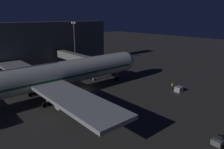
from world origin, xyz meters
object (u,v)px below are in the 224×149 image
object	(u,v)px
baggage_tug_lead	(218,141)
baggage_container_near_belt	(179,89)
traffic_cone_nose_port	(134,78)
traffic_cone_nose_starboard	(124,75)
airliner_at_gate	(41,78)
jet_bridge	(80,59)
apron_floodlight_mast	(75,41)
ground_crew_by_tug	(172,86)

from	to	relation	value
baggage_tug_lead	baggage_container_near_belt	distance (m)	24.01
traffic_cone_nose_port	traffic_cone_nose_starboard	world-z (taller)	same
airliner_at_gate	traffic_cone_nose_port	world-z (taller)	airliner_at_gate
jet_bridge	traffic_cone_nose_starboard	size ratio (longest dim) A/B	43.31
apron_floodlight_mast	traffic_cone_nose_port	size ratio (longest dim) A/B	31.64
traffic_cone_nose_starboard	baggage_container_near_belt	bearing A→B (deg)	-178.81
jet_bridge	apron_floodlight_mast	size ratio (longest dim) A/B	1.37
apron_floodlight_mast	baggage_container_near_belt	world-z (taller)	apron_floodlight_mast
traffic_cone_nose_port	traffic_cone_nose_starboard	bearing A→B (deg)	0.00
traffic_cone_nose_starboard	baggage_tug_lead	bearing A→B (deg)	156.73
baggage_container_near_belt	traffic_cone_nose_starboard	xyz separation A→B (m)	(20.47, 0.42, -0.44)
baggage_tug_lead	baggage_container_near_belt	bearing A→B (deg)	-43.94
apron_floodlight_mast	baggage_tug_lead	size ratio (longest dim) A/B	7.22
baggage_container_near_belt	traffic_cone_nose_port	world-z (taller)	baggage_container_near_belt
baggage_tug_lead	traffic_cone_nose_port	world-z (taller)	baggage_tug_lead
airliner_at_gate	ground_crew_by_tug	world-z (taller)	airliner_at_gate
jet_bridge	apron_floodlight_mast	world-z (taller)	apron_floodlight_mast
jet_bridge	baggage_container_near_belt	bearing A→B (deg)	-160.13
airliner_at_gate	baggage_tug_lead	xyz separation A→B (m)	(-35.56, -13.30, -4.89)
baggage_tug_lead	ground_crew_by_tug	distance (m)	26.21
airliner_at_gate	jet_bridge	size ratio (longest dim) A/B	2.59
traffic_cone_nose_starboard	jet_bridge	bearing A→B (deg)	45.75
apron_floodlight_mast	traffic_cone_nose_port	distance (m)	29.78
airliner_at_gate	jet_bridge	bearing A→B (deg)	-55.98
jet_bridge	airliner_at_gate	bearing A→B (deg)	124.02
ground_crew_by_tug	traffic_cone_nose_starboard	xyz separation A→B (m)	(18.03, 1.02, -0.73)
apron_floodlight_mast	traffic_cone_nose_starboard	distance (m)	25.74
baggage_tug_lead	traffic_cone_nose_port	size ratio (longest dim) A/B	4.38
airliner_at_gate	jet_bridge	distance (m)	22.66
jet_bridge	baggage_container_near_belt	xyz separation A→B (m)	(-30.94, -11.18, -5.05)
baggage_tug_lead	jet_bridge	bearing A→B (deg)	-6.48
jet_bridge	baggage_tug_lead	distance (m)	48.80
ground_crew_by_tug	traffic_cone_nose_port	distance (m)	13.69
baggage_container_near_belt	traffic_cone_nose_starboard	bearing A→B (deg)	1.19
baggage_tug_lead	airliner_at_gate	bearing A→B (deg)	20.51
jet_bridge	baggage_tug_lead	xyz separation A→B (m)	(-48.23, 5.48, -4.99)
airliner_at_gate	ground_crew_by_tug	bearing A→B (deg)	-117.39
ground_crew_by_tug	traffic_cone_nose_starboard	distance (m)	18.08
baggage_tug_lead	traffic_cone_nose_port	bearing A→B (deg)	-25.96
apron_floodlight_mast	ground_crew_by_tug	world-z (taller)	apron_floodlight_mast
apron_floodlight_mast	airliner_at_gate	bearing A→B (deg)	135.78
jet_bridge	apron_floodlight_mast	distance (m)	14.83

